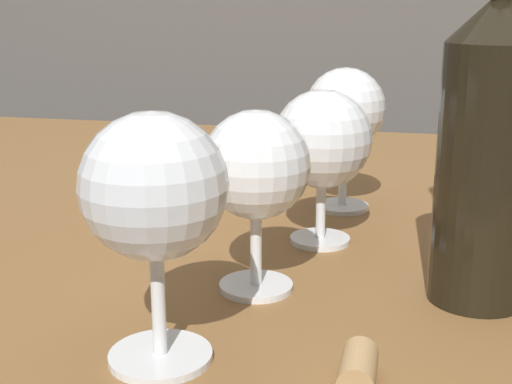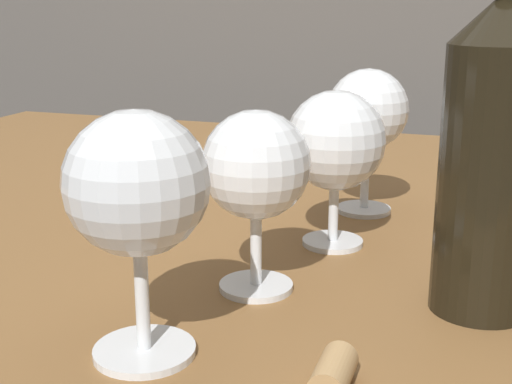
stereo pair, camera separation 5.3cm
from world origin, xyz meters
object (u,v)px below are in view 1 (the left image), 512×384
object	(u,v)px
wine_bottle	(488,141)
wine_glass_chardonnay	(345,110)
wine_glass_pinot	(154,193)
wine_glass_merlot	(256,168)
wine_glass_cabernet	(322,142)
cork	(358,369)

from	to	relation	value
wine_bottle	wine_glass_chardonnay	bearing A→B (deg)	119.82
wine_glass_pinot	wine_bottle	bearing A→B (deg)	34.88
wine_glass_merlot	wine_glass_cabernet	xyz separation A→B (m)	(0.03, 0.12, -0.00)
wine_glass_pinot	cork	size ratio (longest dim) A/B	3.79
wine_glass_pinot	wine_glass_cabernet	world-z (taller)	wine_glass_pinot
wine_glass_merlot	wine_glass_chardonnay	bearing A→B (deg)	79.39
wine_glass_merlot	wine_glass_cabernet	bearing A→B (deg)	73.96
wine_glass_merlot	wine_bottle	bearing A→B (deg)	6.27
wine_glass_merlot	cork	size ratio (longest dim) A/B	3.39
wine_glass_pinot	wine_glass_cabernet	distance (m)	0.25
cork	wine_glass_cabernet	bearing A→B (deg)	102.60
wine_glass_merlot	wine_glass_cabernet	world-z (taller)	wine_glass_cabernet
wine_glass_pinot	cork	distance (m)	0.16
wine_glass_chardonnay	cork	world-z (taller)	wine_glass_chardonnay
wine_glass_merlot	wine_glass_chardonnay	distance (m)	0.24
wine_glass_cabernet	wine_bottle	bearing A→B (deg)	-37.76
wine_glass_pinot	wine_bottle	xyz separation A→B (m)	(0.20, 0.14, 0.01)
wine_glass_cabernet	wine_bottle	xyz separation A→B (m)	(0.13, -0.10, 0.03)
wine_glass_pinot	wine_glass_chardonnay	distance (m)	0.36
wine_glass_pinot	cork	bearing A→B (deg)	-1.84
wine_glass_merlot	cork	distance (m)	0.18
wine_glass_cabernet	wine_bottle	size ratio (longest dim) A/B	0.45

